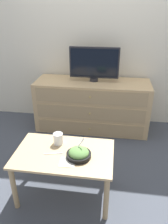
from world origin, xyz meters
TOP-DOWN VIEW (x-y plane):
  - ground_plane at (0.00, 0.00)m, footprint 12.00×12.00m
  - wall_back at (0.00, 0.03)m, footprint 12.00×0.05m
  - dresser at (-0.05, -0.29)m, footprint 1.54×0.54m
  - tv at (-0.04, -0.25)m, footprint 0.65×0.11m
  - coffee_table at (-0.15, -1.57)m, footprint 0.86×0.54m
  - takeout_bowl at (-0.02, -1.60)m, footprint 0.21×0.21m
  - drink_cup at (-0.24, -1.44)m, footprint 0.09×0.09m
  - napkin at (-0.10, -1.69)m, footprint 0.13×0.13m
  - knife at (-0.24, -1.60)m, footprint 0.16×0.05m

SIDE VIEW (x-z plane):
  - ground_plane at x=0.00m, z-range 0.00..0.00m
  - dresser at x=-0.05m, z-range 0.00..0.69m
  - coffee_table at x=-0.15m, z-range 0.16..0.62m
  - napkin at x=-0.10m, z-range 0.46..0.47m
  - knife at x=-0.24m, z-range 0.46..0.47m
  - takeout_bowl at x=-0.02m, z-range 0.41..0.58m
  - drink_cup at x=-0.24m, z-range 0.46..0.56m
  - tv at x=-0.04m, z-range 0.71..1.15m
  - wall_back at x=0.00m, z-range 0.00..2.60m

